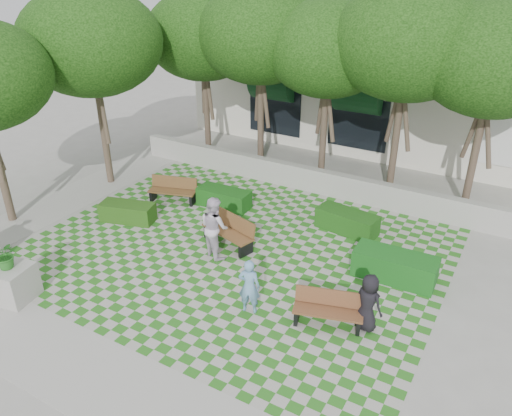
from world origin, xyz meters
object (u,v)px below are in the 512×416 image
Objects in this scene: bench_mid at (229,231)px; hedge_east at (395,267)px; person_white at (214,227)px; hedge_midleft at (224,198)px; person_blue at (249,286)px; bench_west at (173,190)px; hedge_west at (128,212)px; bench_east at (328,310)px; hedge_midright at (347,222)px; planter_front at (11,276)px; person_dark at (368,303)px.

bench_mid reaches higher than hedge_east.
hedge_east is at bearing -139.33° from person_white.
person_blue is at bearing -50.57° from hedge_midleft.
bench_west is 1.00× the size of hedge_west.
person_white reaches higher than bench_east.
bench_east is 0.98× the size of hedge_west.
bench_west is 1.91m from hedge_midleft.
hedge_midright is at bearing 24.37° from hedge_west.
planter_front is 6.13m from person_blue.
person_dark is at bearing -63.72° from hedge_midright.
hedge_east is at bearing -146.10° from person_blue.
person_white is at bearing -50.76° from bench_west.
bench_west reaches higher than hedge_east.
hedge_midright is 1.04× the size of person_white.
hedge_east is at bearing 35.07° from planter_front.
hedge_midright is (-1.24, 4.55, -0.08)m from bench_east.
person_dark is at bearing -29.76° from hedge_midleft.
hedge_midright is at bearing 88.88° from bench_east.
bench_mid is at bearing -69.26° from person_white.
person_dark is (8.72, -1.22, 0.43)m from hedge_west.
hedge_west is at bearing 19.87° from person_white.
hedge_east is 5.20m from person_white.
hedge_west is at bearing 10.34° from person_dark.
planter_front reaches higher than hedge_east.
person_blue is (5.58, -4.01, 0.32)m from bench_west.
hedge_east is 1.49× the size of person_dark.
person_blue is (-1.89, -0.53, 0.33)m from bench_east.
bench_mid is at bearing -171.63° from hedge_east.
hedge_midright is at bearing 51.08° from planter_front.
person_blue reaches higher than person_dark.
planter_front reaches higher than person_blue.
bench_west is at bearing -51.34° from person_blue.
bench_mid is 3.84m from hedge_midright.
planter_front is 5.49m from person_white.
bench_east is 0.93× the size of hedge_midleft.
person_white reaches higher than hedge_midright.
planter_front reaches higher than person_dark.
bench_mid is 6.10m from planter_front.
hedge_east is at bearing -22.48° from bench_west.
person_white is (3.32, 4.37, 0.26)m from planter_front.
hedge_east reaches higher than hedge_west.
bench_mid is 1.28× the size of person_blue.
bench_mid is 1.07× the size of hedge_west.
hedge_west is at bearing 95.25° from planter_front.
hedge_east is 1.13× the size of hedge_midright.
hedge_midleft is at bearing 0.11° from bench_west.
hedge_east is at bearing 56.18° from bench_east.
person_dark is at bearing 22.63° from planter_front.
person_blue reaches higher than hedge_midright.
hedge_midright is 4.44m from hedge_midleft.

